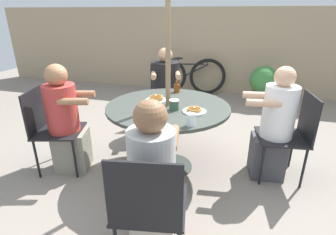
{
  "coord_description": "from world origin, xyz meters",
  "views": [
    {
      "loc": [
        0.68,
        -2.41,
        1.6
      ],
      "look_at": [
        0.0,
        0.0,
        0.59
      ],
      "focal_mm": 28.0,
      "sensor_mm": 36.0,
      "label": 1
    }
  ],
  "objects_px": {
    "patio_chair_east": "(50,125)",
    "pancake_plate_a": "(156,99)",
    "potted_shrub": "(263,83)",
    "patio_chair_north": "(165,91)",
    "patio_table": "(168,114)",
    "diner_east": "(66,123)",
    "patio_chair_west": "(292,132)",
    "syrup_bottle": "(177,88)",
    "bicycle": "(188,76)",
    "pancake_plate_b": "(147,113)",
    "patio_chair_south": "(149,205)",
    "diner_south": "(153,185)",
    "pancake_plate_c": "(194,111)",
    "diner_north": "(166,94)",
    "diner_west": "(274,128)",
    "drinking_glass_a": "(191,120)",
    "coffee_cup": "(174,105)"
  },
  "relations": [
    {
      "from": "patio_chair_east",
      "to": "pancake_plate_a",
      "type": "xyz_separation_m",
      "value": [
        1.02,
        0.45,
        0.23
      ]
    },
    {
      "from": "patio_chair_east",
      "to": "potted_shrub",
      "type": "xyz_separation_m",
      "value": [
        2.26,
        2.85,
        -0.11
      ]
    },
    {
      "from": "patio_chair_north",
      "to": "patio_table",
      "type": "bearing_deg",
      "value": 90.0
    },
    {
      "from": "diner_east",
      "to": "patio_chair_west",
      "type": "xyz_separation_m",
      "value": [
        2.24,
        0.47,
        -0.02
      ]
    },
    {
      "from": "syrup_bottle",
      "to": "bicycle",
      "type": "relative_size",
      "value": 0.09
    },
    {
      "from": "patio_chair_east",
      "to": "pancake_plate_b",
      "type": "bearing_deg",
      "value": 75.38
    },
    {
      "from": "diner_east",
      "to": "patio_chair_south",
      "type": "height_order",
      "value": "diner_east"
    },
    {
      "from": "pancake_plate_b",
      "to": "potted_shrub",
      "type": "distance_m",
      "value": 3.08
    },
    {
      "from": "patio_chair_north",
      "to": "bicycle",
      "type": "distance_m",
      "value": 1.64
    },
    {
      "from": "patio_chair_south",
      "to": "diner_south",
      "type": "relative_size",
      "value": 0.78
    },
    {
      "from": "diner_east",
      "to": "diner_south",
      "type": "distance_m",
      "value": 1.41
    },
    {
      "from": "pancake_plate_c",
      "to": "diner_north",
      "type": "bearing_deg",
      "value": 118.61
    },
    {
      "from": "diner_south",
      "to": "bicycle",
      "type": "distance_m",
      "value": 3.9
    },
    {
      "from": "patio_chair_east",
      "to": "pancake_plate_a",
      "type": "height_order",
      "value": "patio_chair_east"
    },
    {
      "from": "diner_west",
      "to": "syrup_bottle",
      "type": "relative_size",
      "value": 8.49
    },
    {
      "from": "pancake_plate_b",
      "to": "patio_chair_west",
      "type": "bearing_deg",
      "value": 19.87
    },
    {
      "from": "pancake_plate_c",
      "to": "patio_chair_east",
      "type": "bearing_deg",
      "value": -171.17
    },
    {
      "from": "patio_chair_east",
      "to": "patio_chair_south",
      "type": "bearing_deg",
      "value": 41.89
    },
    {
      "from": "diner_north",
      "to": "potted_shrub",
      "type": "relative_size",
      "value": 1.62
    },
    {
      "from": "patio_chair_east",
      "to": "potted_shrub",
      "type": "distance_m",
      "value": 3.64
    },
    {
      "from": "pancake_plate_c",
      "to": "drinking_glass_a",
      "type": "distance_m",
      "value": 0.33
    },
    {
      "from": "bicycle",
      "to": "patio_chair_east",
      "type": "bearing_deg",
      "value": -117.23
    },
    {
      "from": "pancake_plate_b",
      "to": "coffee_cup",
      "type": "xyz_separation_m",
      "value": [
        0.2,
        0.21,
        0.03
      ]
    },
    {
      "from": "diner_north",
      "to": "patio_chair_west",
      "type": "distance_m",
      "value": 1.76
    },
    {
      "from": "patio_chair_east",
      "to": "pancake_plate_a",
      "type": "relative_size",
      "value": 3.97
    },
    {
      "from": "patio_chair_east",
      "to": "patio_chair_south",
      "type": "distance_m",
      "value": 1.65
    },
    {
      "from": "pancake_plate_b",
      "to": "potted_shrub",
      "type": "bearing_deg",
      "value": 67.07
    },
    {
      "from": "diner_south",
      "to": "diner_east",
      "type": "bearing_deg",
      "value": 138.11
    },
    {
      "from": "patio_chair_east",
      "to": "patio_table",
      "type": "bearing_deg",
      "value": 90.0
    },
    {
      "from": "drinking_glass_a",
      "to": "potted_shrub",
      "type": "distance_m",
      "value": 3.07
    },
    {
      "from": "pancake_plate_a",
      "to": "patio_table",
      "type": "bearing_deg",
      "value": -32.55
    },
    {
      "from": "patio_chair_east",
      "to": "syrup_bottle",
      "type": "xyz_separation_m",
      "value": [
        1.15,
        0.83,
        0.27
      ]
    },
    {
      "from": "patio_chair_west",
      "to": "pancake_plate_c",
      "type": "distance_m",
      "value": 1.0
    },
    {
      "from": "diner_east",
      "to": "drinking_glass_a",
      "type": "height_order",
      "value": "diner_east"
    },
    {
      "from": "pancake_plate_a",
      "to": "bicycle",
      "type": "distance_m",
      "value": 2.74
    },
    {
      "from": "patio_table",
      "to": "diner_north",
      "type": "bearing_deg",
      "value": 107.76
    },
    {
      "from": "patio_table",
      "to": "coffee_cup",
      "type": "relative_size",
      "value": 12.52
    },
    {
      "from": "patio_chair_east",
      "to": "diner_south",
      "type": "xyz_separation_m",
      "value": [
        1.37,
        -0.69,
        0.02
      ]
    },
    {
      "from": "patio_chair_east",
      "to": "syrup_bottle",
      "type": "bearing_deg",
      "value": 109.13
    },
    {
      "from": "drinking_glass_a",
      "to": "bicycle",
      "type": "xyz_separation_m",
      "value": [
        -0.69,
        3.26,
        -0.4
      ]
    },
    {
      "from": "coffee_cup",
      "to": "drinking_glass_a",
      "type": "relative_size",
      "value": 0.93
    },
    {
      "from": "drinking_glass_a",
      "to": "patio_chair_south",
      "type": "bearing_deg",
      "value": -97.4
    },
    {
      "from": "diner_west",
      "to": "patio_chair_west",
      "type": "bearing_deg",
      "value": -90.0
    },
    {
      "from": "pancake_plate_a",
      "to": "coffee_cup",
      "type": "bearing_deg",
      "value": -40.03
    },
    {
      "from": "diner_west",
      "to": "syrup_bottle",
      "type": "distance_m",
      "value": 1.15
    },
    {
      "from": "diner_north",
      "to": "pancake_plate_c",
      "type": "relative_size",
      "value": 5.18
    },
    {
      "from": "diner_west",
      "to": "drinking_glass_a",
      "type": "bearing_deg",
      "value": 121.11
    },
    {
      "from": "patio_chair_south",
      "to": "syrup_bottle",
      "type": "height_order",
      "value": "patio_chair_south"
    },
    {
      "from": "patio_table",
      "to": "syrup_bottle",
      "type": "bearing_deg",
      "value": 93.39
    },
    {
      "from": "pancake_plate_a",
      "to": "potted_shrub",
      "type": "distance_m",
      "value": 2.73
    }
  ]
}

